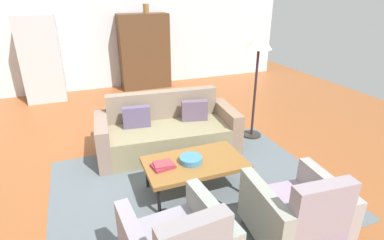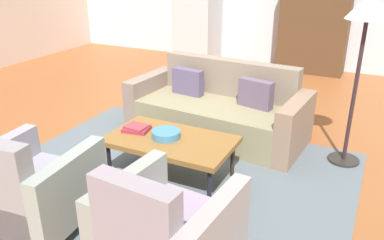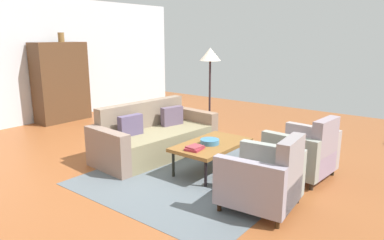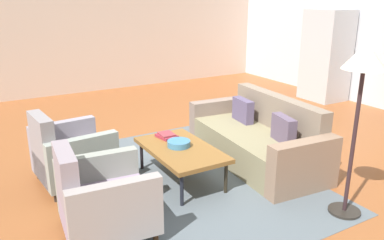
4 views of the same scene
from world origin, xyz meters
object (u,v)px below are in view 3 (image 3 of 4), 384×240
cabinet (61,82)px  armchair_left (266,180)px  fruit_bowl (210,142)px  vase_tall (61,37)px  armchair_right (305,154)px  book_stack (195,148)px  couch (153,138)px  coffee_table (212,146)px  floor_lamp (210,63)px

cabinet → armchair_left: bearing=-100.4°
fruit_bowl → vase_tall: size_ratio=1.29×
armchair_right → book_stack: (-0.99, 1.18, 0.10)m
book_stack → cabinet: (0.85, 4.55, 0.46)m
couch → book_stack: 1.25m
coffee_table → armchair_left: bearing=-117.0°
couch → armchair_right: 2.43m
book_stack → vase_tall: bearing=78.2°
book_stack → floor_lamp: bearing=30.0°
book_stack → floor_lamp: 2.39m
coffee_table → armchair_left: armchair_left is taller
couch → floor_lamp: 1.88m
cabinet → floor_lamp: cabinet is taller
cabinet → coffee_table: bearing=-95.8°
cabinet → vase_tall: (0.10, -0.00, 1.01)m
book_stack → vase_tall: size_ratio=1.30×
coffee_table → floor_lamp: bearing=36.4°
armchair_left → book_stack: armchair_left is taller
floor_lamp → vase_tall: bearing=105.0°
armchair_right → vase_tall: size_ratio=4.16×
coffee_table → armchair_left: (-0.59, -1.17, -0.04)m
armchair_left → coffee_table: bearing=57.7°
armchair_left → armchair_right: (1.19, -0.00, 0.00)m
armchair_right → vase_tall: vase_tall is taller
coffee_table → cabinet: bearing=84.2°
book_stack → floor_lamp: floor_lamp is taller
coffee_table → armchair_right: bearing=-63.0°
armchair_left → floor_lamp: (2.08, 2.26, 1.10)m
fruit_bowl → book_stack: (-0.34, 0.01, -0.01)m
floor_lamp → couch: bearing=176.4°
coffee_table → cabinet: size_ratio=0.67×
armchair_left → vase_tall: 6.04m
couch → coffee_table: (-0.01, -1.19, 0.09)m
couch → floor_lamp: bearing=-179.1°
couch → vase_tall: bearing=-94.8°
book_stack → cabinet: cabinet is taller
armchair_right → floor_lamp: floor_lamp is taller
coffee_table → vase_tall: 4.83m
coffee_table → floor_lamp: floor_lamp is taller
armchair_right → vase_tall: (-0.03, 5.72, 1.56)m
armchair_left → floor_lamp: floor_lamp is taller
armchair_left → fruit_bowl: armchair_left is taller
book_stack → fruit_bowl: bearing=-1.9°
coffee_table → fruit_bowl: bearing=180.0°
coffee_table → armchair_left: size_ratio=1.36×
armchair_right → coffee_table: bearing=121.7°
armchair_left → armchair_right: 1.19m
fruit_bowl → vase_tall: vase_tall is taller
couch → vase_tall: size_ratio=10.24×
cabinet → book_stack: bearing=-100.6°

